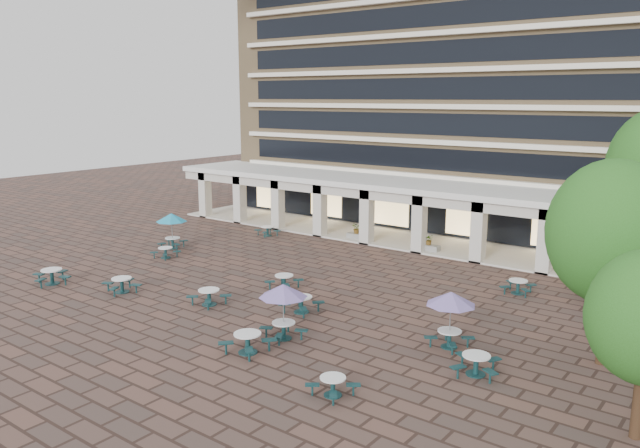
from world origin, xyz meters
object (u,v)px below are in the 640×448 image
at_px(picnic_table_0, 52,275).
at_px(planter_left, 357,233).
at_px(picnic_table_1, 122,284).
at_px(picnic_table_2, 248,341).
at_px(gazebo, 622,260).
at_px(planter_right, 429,245).

bearing_deg(picnic_table_0, planter_left, 93.27).
bearing_deg(planter_left, picnic_table_1, -99.81).
relative_size(picnic_table_2, gazebo, 0.59).
xyz_separation_m(picnic_table_2, gazebo, (10.81, 15.80, 1.86)).
xyz_separation_m(picnic_table_1, planter_left, (3.13, 18.10, 0.05)).
distance_m(picnic_table_1, planter_right, 20.23).
bearing_deg(picnic_table_2, gazebo, 52.82).
xyz_separation_m(picnic_table_2, planter_left, (-7.98, 19.91, 0.02)).
distance_m(picnic_table_1, picnic_table_2, 11.25).
bearing_deg(planter_left, gazebo, -12.34).
relative_size(picnic_table_0, picnic_table_1, 1.10).
bearing_deg(gazebo, planter_right, 162.30).
distance_m(picnic_table_1, planter_left, 18.37).
relative_size(picnic_table_1, picnic_table_2, 1.07).
height_order(picnic_table_2, planter_left, planter_left).
height_order(gazebo, planter_left, gazebo).
xyz_separation_m(picnic_table_0, planter_right, (13.49, 19.58, -0.03)).
bearing_deg(planter_left, picnic_table_2, -68.16).
relative_size(picnic_table_0, planter_right, 1.57).
height_order(picnic_table_0, gazebo, gazebo).
distance_m(picnic_table_0, planter_right, 23.78).
xyz_separation_m(picnic_table_1, planter_right, (9.04, 18.10, 0.00)).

